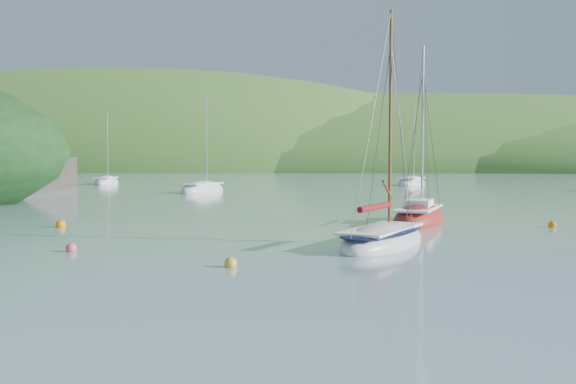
# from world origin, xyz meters

# --- Properties ---
(ground) EXTENTS (700.00, 700.00, 0.00)m
(ground) POSITION_xyz_m (0.00, 0.00, 0.00)
(ground) COLOR #7494A1
(ground) RESTS_ON ground
(shoreline_hills) EXTENTS (690.00, 135.00, 56.00)m
(shoreline_hills) POSITION_xyz_m (-9.66, 172.42, 0.00)
(shoreline_hills) COLOR #306426
(shoreline_hills) RESTS_ON ground
(daysailer_white) EXTENTS (4.96, 6.98, 10.11)m
(daysailer_white) POSITION_xyz_m (5.29, 3.32, 0.23)
(daysailer_white) COLOR silver
(daysailer_white) RESTS_ON ground
(sloop_red) EXTENTS (4.34, 7.39, 10.35)m
(sloop_red) POSITION_xyz_m (7.92, 12.26, 0.21)
(sloop_red) COLOR maroon
(sloop_red) RESTS_ON ground
(distant_sloop_a) EXTENTS (4.62, 7.79, 10.50)m
(distant_sloop_a) POSITION_xyz_m (-9.60, 40.96, 0.18)
(distant_sloop_a) COLOR silver
(distant_sloop_a) RESTS_ON ground
(distant_sloop_b) EXTENTS (5.45, 8.31, 11.18)m
(distant_sloop_b) POSITION_xyz_m (13.16, 58.21, 0.19)
(distant_sloop_b) COLOR silver
(distant_sloop_b) RESTS_ON ground
(distant_sloop_c) EXTENTS (3.27, 7.48, 10.36)m
(distant_sloop_c) POSITION_xyz_m (-25.89, 58.96, 0.18)
(distant_sloop_c) COLOR silver
(distant_sloop_c) RESTS_ON ground
(mooring_buoys) EXTENTS (25.12, 13.07, 0.50)m
(mooring_buoys) POSITION_xyz_m (-2.72, 5.32, 0.12)
(mooring_buoys) COLOR gold
(mooring_buoys) RESTS_ON ground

